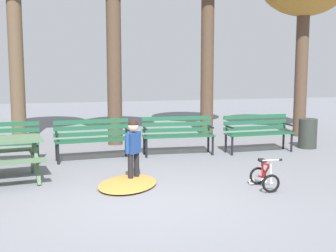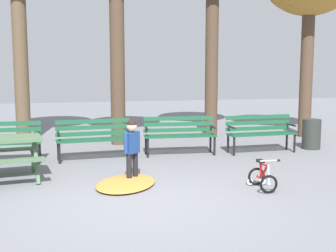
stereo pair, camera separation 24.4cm
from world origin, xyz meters
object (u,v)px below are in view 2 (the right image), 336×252
Objects in this scene: park_bench_left at (94,136)px; child_standing at (132,145)px; park_bench_right at (179,132)px; trash_bin at (311,134)px; kids_bicycle at (262,177)px; park_bench_far_left at (1,139)px; park_bench_far_right at (260,130)px.

child_standing is (0.54, -1.98, 0.13)m from park_bench_left.
park_bench_right is (1.91, 0.13, 0.00)m from park_bench_left.
park_bench_left is 2.28× the size of trash_bin.
child_standing is at bearing 153.68° from kids_bicycle.
park_bench_far_left is 1.49× the size of child_standing.
child_standing is (-3.26, -1.97, 0.13)m from park_bench_far_right.
kids_bicycle is (2.01, -0.99, -0.44)m from child_standing.
park_bench_far_right is 3.81m from child_standing.
park_bench_far_left and park_bench_left have the same top height.
trash_bin reaches higher than kids_bicycle.
park_bench_right and park_bench_far_right have the same top height.
park_bench_far_left and park_bench_far_right have the same top height.
kids_bicycle is (2.55, -2.98, -0.31)m from park_bench_left.
kids_bicycle is at bearing -130.35° from trash_bin.
park_bench_far_right is at bearing 67.14° from kids_bicycle.
child_standing reaches higher than park_bench_left.
kids_bicycle is at bearing -33.74° from park_bench_far_left.
trash_bin is at bearing -0.12° from park_bench_right.
child_standing reaches higher than kids_bicycle.
park_bench_left is 3.93m from kids_bicycle.
kids_bicycle is at bearing -26.32° from child_standing.
park_bench_left reaches higher than kids_bicycle.
park_bench_right is at bearing 3.77° from park_bench_left.
child_standing reaches higher than park_bench_right.
trash_bin is at bearing 24.37° from child_standing.
park_bench_far_right is at bearing 31.19° from child_standing.
kids_bicycle is at bearing -78.34° from park_bench_right.
park_bench_right is at bearing 2.03° from park_bench_far_left.
trash_bin is (4.64, 2.10, -0.28)m from child_standing.
park_bench_left reaches higher than trash_bin.
park_bench_left and park_bench_right have the same top height.
park_bench_far_left and park_bench_right have the same top height.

